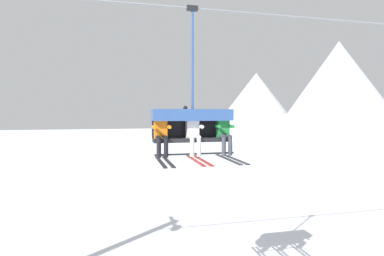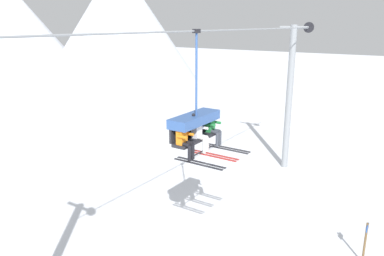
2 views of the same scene
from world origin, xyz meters
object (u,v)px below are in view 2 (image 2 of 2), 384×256
object	(u,v)px
skier_orange	(185,140)
trail_sign	(365,240)
chairlift_chair	(194,122)
skier_white	(200,132)
skier_green	(213,127)
lift_tower_far	(290,95)

from	to	relation	value
skier_orange	trail_sign	bearing A→B (deg)	-47.59
chairlift_chair	skier_white	distance (m)	0.37
chairlift_chair	skier_green	size ratio (longest dim) A/B	2.23
skier_white	trail_sign	world-z (taller)	skier_white
lift_tower_far	skier_white	world-z (taller)	lift_tower_far
lift_tower_far	trail_sign	size ratio (longest dim) A/B	5.27
chairlift_chair	skier_orange	xyz separation A→B (m)	(-0.83, -0.22, -0.33)
skier_green	skier_white	bearing A→B (deg)	179.53
chairlift_chair	skier_green	world-z (taller)	chairlift_chair
skier_orange	skier_white	xyz separation A→B (m)	(0.83, 0.01, 0.02)
chairlift_chair	skier_green	bearing A→B (deg)	-14.82
skier_orange	skier_white	distance (m)	0.83
skier_orange	skier_green	size ratio (longest dim) A/B	1.00
trail_sign	skier_orange	bearing A→B (deg)	132.41
chairlift_chair	skier_white	size ratio (longest dim) A/B	2.23
chairlift_chair	skier_orange	distance (m)	0.92
lift_tower_far	skier_green	world-z (taller)	lift_tower_far
chairlift_chair	skier_orange	world-z (taller)	chairlift_chair
skier_orange	lift_tower_far	bearing A→B (deg)	4.47
lift_tower_far	chairlift_chair	xyz separation A→B (m)	(-11.05, -0.71, 0.93)
lift_tower_far	skier_white	size ratio (longest dim) A/B	4.96
skier_orange	skier_green	xyz separation A→B (m)	(1.66, 0.00, 0.00)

